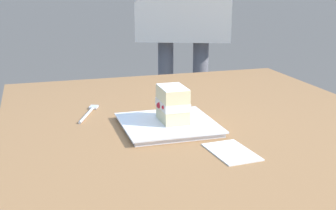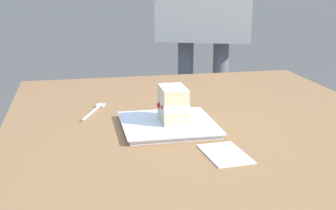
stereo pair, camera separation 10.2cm
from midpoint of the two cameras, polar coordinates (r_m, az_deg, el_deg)
The scene contains 5 objects.
patio_table at distance 1.17m, azimuth 9.00°, elevation -8.57°, with size 1.56×1.09×0.78m.
dessert_plate at distance 1.22m, azimuth 2.39°, elevation -2.50°, with size 0.24×0.24×0.02m.
cake_slice at distance 1.21m, azimuth 3.02°, elevation 0.08°, with size 0.10×0.08×0.09m.
dessert_fork at distance 1.37m, azimuth -7.06°, elevation -0.71°, with size 0.16×0.08×0.01m.
paper_napkin at distance 1.06m, azimuth 9.84°, elevation -6.04°, with size 0.15×0.10×0.00m.
Camera 2 is at (-1.01, 0.34, 1.17)m, focal length 49.21 mm.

